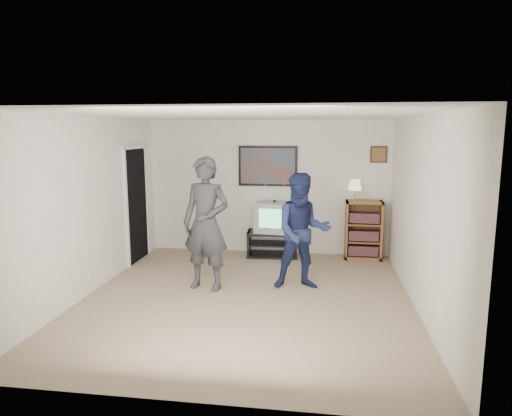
% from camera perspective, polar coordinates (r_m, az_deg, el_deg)
% --- Properties ---
extents(room_shell, '(4.51, 5.00, 2.51)m').
position_cam_1_polar(room_shell, '(6.46, -0.72, 0.30)').
color(room_shell, '#806A51').
rests_on(room_shell, ground).
extents(media_stand, '(0.96, 0.58, 0.46)m').
position_cam_1_polar(media_stand, '(8.49, 2.04, -4.47)').
color(media_stand, black).
rests_on(media_stand, room_shell).
extents(crt_television, '(0.72, 0.63, 0.55)m').
position_cam_1_polar(crt_television, '(8.37, 2.32, -1.11)').
color(crt_television, '#A2A39D').
rests_on(crt_television, media_stand).
extents(bookshelf, '(0.65, 0.37, 1.06)m').
position_cam_1_polar(bookshelf, '(8.46, 13.26, -2.69)').
color(bookshelf, brown).
rests_on(bookshelf, room_shell).
extents(table_lamp, '(0.25, 0.25, 0.39)m').
position_cam_1_polar(table_lamp, '(8.28, 12.25, 2.19)').
color(table_lamp, '#FBE9BE').
rests_on(table_lamp, bookshelf).
extents(person_tall, '(0.79, 0.61, 1.94)m').
position_cam_1_polar(person_tall, '(6.63, -6.27, -1.96)').
color(person_tall, '#2F2F32').
rests_on(person_tall, room_shell).
extents(person_short, '(0.93, 0.78, 1.71)m').
position_cam_1_polar(person_short, '(6.67, 5.81, -2.93)').
color(person_short, '#1A234A').
rests_on(person_short, room_shell).
extents(controller_left, '(0.05, 0.12, 0.03)m').
position_cam_1_polar(controller_left, '(6.82, -6.20, 0.86)').
color(controller_left, white).
rests_on(controller_left, person_tall).
extents(controller_right, '(0.05, 0.13, 0.04)m').
position_cam_1_polar(controller_right, '(6.85, 6.13, -0.17)').
color(controller_right, white).
rests_on(controller_right, person_short).
extents(poster, '(1.10, 0.03, 0.75)m').
position_cam_1_polar(poster, '(8.51, 1.48, 5.26)').
color(poster, black).
rests_on(poster, room_shell).
extents(air_vent, '(0.28, 0.02, 0.14)m').
position_cam_1_polar(air_vent, '(8.58, -2.19, 7.30)').
color(air_vent, white).
rests_on(air_vent, room_shell).
extents(small_picture, '(0.30, 0.03, 0.30)m').
position_cam_1_polar(small_picture, '(8.51, 15.08, 6.49)').
color(small_picture, '#482F17').
rests_on(small_picture, room_shell).
extents(doorway, '(0.03, 0.85, 2.00)m').
position_cam_1_polar(doorway, '(8.31, -14.75, 0.33)').
color(doorway, black).
rests_on(doorway, room_shell).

